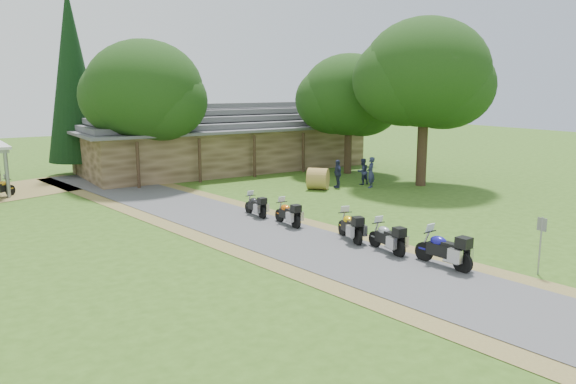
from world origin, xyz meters
TOP-DOWN VIEW (x-y plane):
  - ground at (0.00, 0.00)m, footprint 120.00×120.00m
  - driveway at (-0.50, 4.00)m, footprint 51.95×51.95m
  - lodge at (6.00, 24.00)m, footprint 21.40×9.40m
  - motorcycle_row_a at (1.90, -0.72)m, footprint 0.83×2.07m
  - motorcycle_row_b at (1.49, 1.62)m, footprint 0.76×1.87m
  - motorcycle_row_c at (1.36, 3.60)m, footprint 1.09×1.97m
  - motorcycle_row_d at (0.59, 7.01)m, footprint 0.62×1.77m
  - motorcycle_row_e at (0.28, 9.34)m, footprint 0.56×1.66m
  - motorcycle_carport_a at (-9.35, 20.71)m, footprint 1.74×1.60m
  - person_a at (9.84, 12.09)m, footprint 0.77×0.73m
  - person_b at (10.18, 13.22)m, footprint 0.55×0.40m
  - person_c at (8.19, 13.21)m, footprint 0.57×0.67m
  - hay_bale at (6.86, 13.38)m, footprint 1.74×1.74m
  - sign_post at (3.94, -2.97)m, footprint 0.35×0.06m
  - oak_lodge_left at (-0.91, 20.97)m, footprint 7.24×7.24m
  - oak_lodge_right at (12.28, 17.31)m, footprint 6.58×6.58m
  - oak_driveway at (13.01, 11.02)m, footprint 7.69×7.69m
  - cedar_near at (-3.83, 26.77)m, footprint 3.76×3.76m

SIDE VIEW (x-z plane):
  - ground at x=0.00m, z-range 0.00..0.00m
  - driveway at x=-0.50m, z-range 0.00..0.00m
  - motorcycle_row_e at x=0.28m, z-range 0.00..1.14m
  - motorcycle_row_d at x=0.59m, z-range 0.00..1.20m
  - motorcycle_carport_a at x=-9.35m, z-range 0.00..1.22m
  - motorcycle_row_b at x=1.49m, z-range 0.00..1.25m
  - motorcycle_row_c at x=1.36m, z-range 0.00..1.28m
  - hay_bale at x=6.86m, z-range 0.00..1.29m
  - motorcycle_row_a at x=1.90m, z-range 0.00..1.38m
  - person_b at x=10.18m, z-range 0.00..1.93m
  - sign_post at x=3.94m, z-range 0.00..1.94m
  - person_c at x=8.19m, z-range 0.00..2.00m
  - person_a at x=9.84m, z-range 0.00..2.20m
  - lodge at x=6.00m, z-range 0.00..4.90m
  - oak_lodge_right at x=12.28m, z-range 0.00..8.83m
  - oak_lodge_left at x=-0.91m, z-range 0.00..9.40m
  - oak_driveway at x=13.01m, z-range 0.00..11.08m
  - cedar_near at x=-3.83m, z-range 0.00..12.62m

